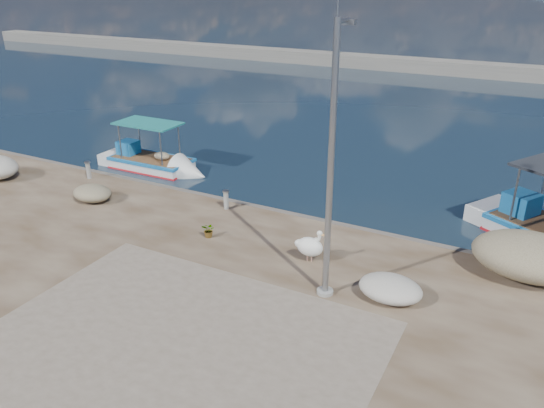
{
  "coord_description": "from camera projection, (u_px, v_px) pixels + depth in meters",
  "views": [
    {
      "loc": [
        7.56,
        -10.53,
        8.35
      ],
      "look_at": [
        0.0,
        3.8,
        1.3
      ],
      "focal_mm": 35.0,
      "sensor_mm": 36.0,
      "label": 1
    }
  ],
  "objects": [
    {
      "name": "lamp_post",
      "position": [
        331.0,
        178.0,
        12.89
      ],
      "size": [
        0.44,
        0.96,
        7.0
      ],
      "color": "gray",
      "rests_on": "quay"
    },
    {
      "name": "potted_plant",
      "position": [
        209.0,
        230.0,
        17.1
      ],
      "size": [
        0.46,
        0.4,
        0.5
      ],
      "primitive_type": "imported",
      "rotation": [
        0.0,
        0.0,
        -0.03
      ],
      "color": "#33722D",
      "rests_on": "quay"
    },
    {
      "name": "net_pile_c",
      "position": [
        530.0,
        257.0,
        14.75
      ],
      "size": [
        3.15,
        2.25,
        1.24
      ],
      "primitive_type": "ellipsoid",
      "color": "tan",
      "rests_on": "quay"
    },
    {
      "name": "quay_patch",
      "position": [
        172.0,
        350.0,
        12.04
      ],
      "size": [
        9.0,
        7.0,
        0.01
      ],
      "primitive_type": "cube",
      "color": "gray",
      "rests_on": "quay"
    },
    {
      "name": "bollard_near",
      "position": [
        226.0,
        199.0,
        19.13
      ],
      "size": [
        0.23,
        0.23,
        0.71
      ],
      "color": "gray",
      "rests_on": "quay"
    },
    {
      "name": "bollard_far",
      "position": [
        88.0,
        169.0,
        21.99
      ],
      "size": [
        0.24,
        0.24,
        0.74
      ],
      "color": "gray",
      "rests_on": "quay"
    },
    {
      "name": "net_pile_d",
      "position": [
        390.0,
        289.0,
        13.81
      ],
      "size": [
        1.67,
        1.25,
        0.63
      ],
      "primitive_type": "ellipsoid",
      "color": "beige",
      "rests_on": "quay"
    },
    {
      "name": "boat_left",
      "position": [
        151.0,
        164.0,
        24.71
      ],
      "size": [
        5.33,
        1.83,
        2.56
      ],
      "rotation": [
        0.0,
        0.0,
        0.01
      ],
      "color": "white",
      "rests_on": "ground"
    },
    {
      "name": "net_pile_b",
      "position": [
        92.0,
        193.0,
        19.86
      ],
      "size": [
        1.54,
        1.2,
        0.6
      ],
      "primitive_type": "ellipsoid",
      "color": "tan",
      "rests_on": "quay"
    },
    {
      "name": "ground",
      "position": [
        210.0,
        293.0,
        15.11
      ],
      "size": [
        1400.0,
        1400.0,
        0.0
      ],
      "primitive_type": "plane",
      "color": "#162635",
      "rests_on": "ground"
    },
    {
      "name": "pelican",
      "position": [
        310.0,
        246.0,
        15.56
      ],
      "size": [
        1.1,
        0.54,
        1.06
      ],
      "rotation": [
        0.0,
        0.0,
        0.06
      ],
      "color": "tan",
      "rests_on": "quay"
    },
    {
      "name": "breakwater",
      "position": [
        461.0,
        68.0,
        47.31
      ],
      "size": [
        120.0,
        2.2,
        7.5
      ],
      "color": "gray",
      "rests_on": "ground"
    }
  ]
}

